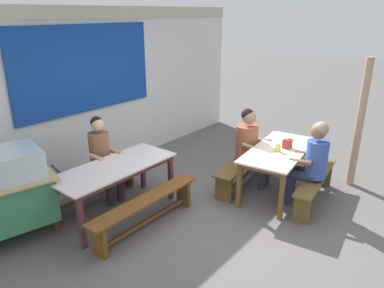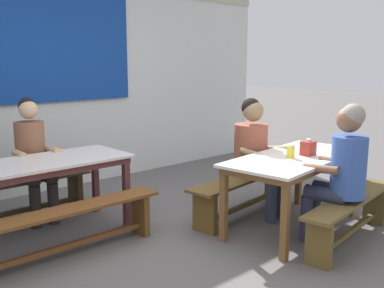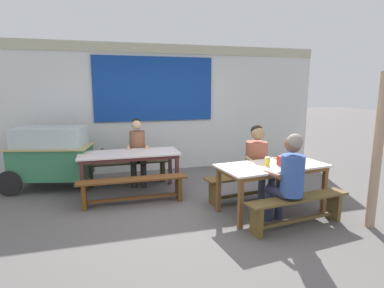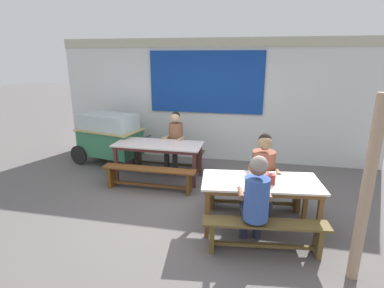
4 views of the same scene
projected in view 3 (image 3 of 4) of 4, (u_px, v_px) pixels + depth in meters
The scene contains 15 objects.
ground_plane at pixel (197, 210), 4.79m from camera, with size 40.00×40.00×0.00m, color #5E5958.
backdrop_wall at pixel (164, 105), 6.94m from camera, with size 7.31×0.23×2.76m.
dining_table_far at pixel (129, 157), 5.45m from camera, with size 1.72×0.73×0.73m.
dining_table_near at pixel (272, 170), 4.60m from camera, with size 1.68×0.93×0.73m.
bench_far_back at pixel (128, 169), 6.06m from camera, with size 1.60×0.31×0.42m.
bench_far_front at pixel (133, 187), 4.97m from camera, with size 1.74×0.27×0.42m.
bench_near_back at pixel (250, 183), 5.19m from camera, with size 1.60×0.49×0.42m.
bench_near_front at pixel (298, 207), 4.14m from camera, with size 1.55×0.43×0.42m.
food_cart at pixel (51, 154), 5.68m from camera, with size 1.81×1.15×1.14m.
person_near_front at pixel (289, 175), 4.07m from camera, with size 0.45×0.54×1.28m.
person_right_near_table at pixel (258, 158), 5.10m from camera, with size 0.48×0.58×1.25m.
person_center_facing at pixel (138, 148), 5.97m from camera, with size 0.43×0.53×1.26m.
tissue_box at pixel (282, 161), 4.54m from camera, with size 0.13×0.11×0.16m.
condiment_jar at pixel (267, 161), 4.53m from camera, with size 0.08×0.08×0.13m.
wooden_support_post at pixel (377, 152), 4.04m from camera, with size 0.12×0.12×2.05m, color tan.
Camera 3 is at (-1.33, -4.33, 1.86)m, focal length 29.23 mm.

